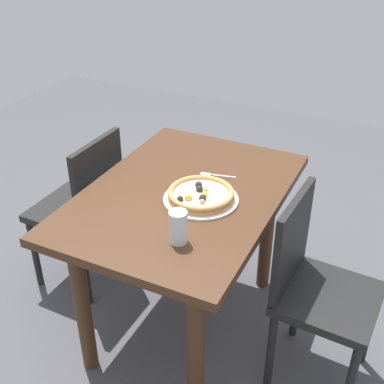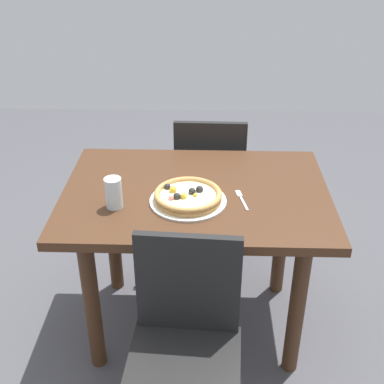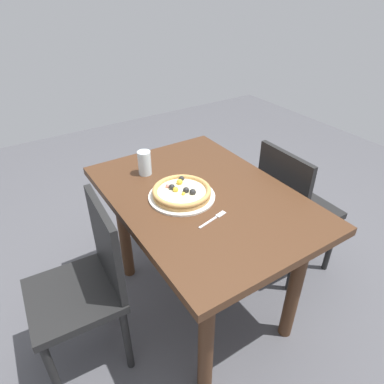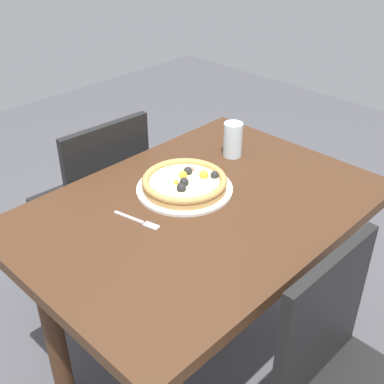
{
  "view_description": "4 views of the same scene",
  "coord_description": "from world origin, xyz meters",
  "px_view_note": "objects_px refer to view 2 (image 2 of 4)",
  "views": [
    {
      "loc": [
        -1.67,
        -0.85,
        1.9
      ],
      "look_at": [
        -0.01,
        -0.05,
        0.8
      ],
      "focal_mm": 46.61,
      "sensor_mm": 36.0,
      "label": 1
    },
    {
      "loc": [
        0.04,
        -1.91,
        1.87
      ],
      "look_at": [
        -0.01,
        -0.05,
        0.8
      ],
      "focal_mm": 47.37,
      "sensor_mm": 36.0,
      "label": 2
    },
    {
      "loc": [
        1.15,
        -0.8,
        1.7
      ],
      "look_at": [
        -0.01,
        -0.05,
        0.8
      ],
      "focal_mm": 31.92,
      "sensor_mm": 36.0,
      "label": 3
    },
    {
      "loc": [
        0.96,
        0.9,
        1.65
      ],
      "look_at": [
        -0.01,
        -0.05,
        0.8
      ],
      "focal_mm": 46.15,
      "sensor_mm": 36.0,
      "label": 4
    }
  ],
  "objects_px": {
    "pizza": "(188,196)",
    "fork": "(241,198)",
    "chair_far": "(210,179)",
    "drinking_glass": "(114,193)",
    "chair_near": "(185,346)",
    "plate": "(188,201)",
    "dining_table": "(196,215)"
  },
  "relations": [
    {
      "from": "chair_far",
      "to": "drinking_glass",
      "type": "bearing_deg",
      "value": -116.28
    },
    {
      "from": "dining_table",
      "to": "drinking_glass",
      "type": "relative_size",
      "value": 8.83
    },
    {
      "from": "dining_table",
      "to": "drinking_glass",
      "type": "bearing_deg",
      "value": -156.33
    },
    {
      "from": "dining_table",
      "to": "chair_far",
      "type": "bearing_deg",
      "value": 84.07
    },
    {
      "from": "pizza",
      "to": "fork",
      "type": "distance_m",
      "value": 0.23
    },
    {
      "from": "dining_table",
      "to": "chair_near",
      "type": "height_order",
      "value": "chair_near"
    },
    {
      "from": "chair_far",
      "to": "fork",
      "type": "relative_size",
      "value": 5.41
    },
    {
      "from": "plate",
      "to": "pizza",
      "type": "bearing_deg",
      "value": 159.58
    },
    {
      "from": "dining_table",
      "to": "chair_far",
      "type": "distance_m",
      "value": 0.65
    },
    {
      "from": "fork",
      "to": "chair_near",
      "type": "bearing_deg",
      "value": 146.44
    },
    {
      "from": "chair_far",
      "to": "fork",
      "type": "height_order",
      "value": "chair_far"
    },
    {
      "from": "plate",
      "to": "fork",
      "type": "height_order",
      "value": "plate"
    },
    {
      "from": "chair_near",
      "to": "plate",
      "type": "xyz_separation_m",
      "value": [
        -0.01,
        0.52,
        0.29
      ]
    },
    {
      "from": "chair_far",
      "to": "chair_near",
      "type": "bearing_deg",
      "value": -93.0
    },
    {
      "from": "chair_far",
      "to": "drinking_glass",
      "type": "relative_size",
      "value": 6.79
    },
    {
      "from": "fork",
      "to": "drinking_glass",
      "type": "distance_m",
      "value": 0.54
    },
    {
      "from": "drinking_glass",
      "to": "fork",
      "type": "bearing_deg",
      "value": 8.56
    },
    {
      "from": "dining_table",
      "to": "fork",
      "type": "relative_size",
      "value": 7.03
    },
    {
      "from": "chair_near",
      "to": "pizza",
      "type": "bearing_deg",
      "value": -85.52
    },
    {
      "from": "pizza",
      "to": "fork",
      "type": "relative_size",
      "value": 1.72
    },
    {
      "from": "chair_near",
      "to": "drinking_glass",
      "type": "relative_size",
      "value": 6.79
    },
    {
      "from": "fork",
      "to": "pizza",
      "type": "bearing_deg",
      "value": 85.86
    },
    {
      "from": "pizza",
      "to": "drinking_glass",
      "type": "relative_size",
      "value": 2.16
    },
    {
      "from": "plate",
      "to": "fork",
      "type": "xyz_separation_m",
      "value": [
        0.22,
        0.03,
        -0.0
      ]
    },
    {
      "from": "chair_near",
      "to": "drinking_glass",
      "type": "xyz_separation_m",
      "value": [
        -0.31,
        0.48,
        0.35
      ]
    },
    {
      "from": "chair_near",
      "to": "chair_far",
      "type": "bearing_deg",
      "value": -90.48
    },
    {
      "from": "dining_table",
      "to": "plate",
      "type": "height_order",
      "value": "plate"
    },
    {
      "from": "chair_far",
      "to": "plate",
      "type": "xyz_separation_m",
      "value": [
        -0.09,
        -0.72,
        0.29
      ]
    },
    {
      "from": "dining_table",
      "to": "fork",
      "type": "xyz_separation_m",
      "value": [
        0.19,
        -0.07,
        0.13
      ]
    },
    {
      "from": "dining_table",
      "to": "chair_far",
      "type": "height_order",
      "value": "chair_far"
    },
    {
      "from": "chair_near",
      "to": "plate",
      "type": "relative_size",
      "value": 2.76
    },
    {
      "from": "fork",
      "to": "drinking_glass",
      "type": "relative_size",
      "value": 1.26
    }
  ]
}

